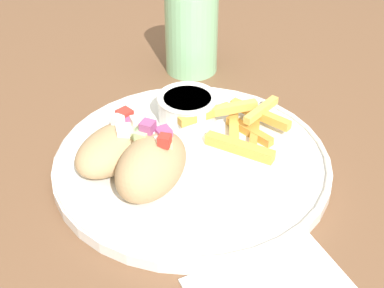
{
  "coord_description": "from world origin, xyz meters",
  "views": [
    {
      "loc": [
        -0.28,
        -0.42,
        1.15
      ],
      "look_at": [
        -0.02,
        -0.02,
        0.8
      ],
      "focal_mm": 50.0,
      "sensor_mm": 36.0,
      "label": 1
    }
  ],
  "objects_px": {
    "pita_sandwich_far": "(115,147)",
    "fries_pile": "(242,126)",
    "water_glass": "(191,35)",
    "pita_sandwich_near": "(152,165)",
    "sauce_ramekin": "(187,107)",
    "plate": "(192,161)"
  },
  "relations": [
    {
      "from": "pita_sandwich_near",
      "to": "pita_sandwich_far",
      "type": "height_order",
      "value": "pita_sandwich_near"
    },
    {
      "from": "pita_sandwich_near",
      "to": "sauce_ramekin",
      "type": "distance_m",
      "value": 0.13
    },
    {
      "from": "plate",
      "to": "water_glass",
      "type": "xyz_separation_m",
      "value": [
        0.13,
        0.2,
        0.05
      ]
    },
    {
      "from": "plate",
      "to": "fries_pile",
      "type": "distance_m",
      "value": 0.08
    },
    {
      "from": "fries_pile",
      "to": "water_glass",
      "type": "height_order",
      "value": "water_glass"
    },
    {
      "from": "pita_sandwich_far",
      "to": "plate",
      "type": "bearing_deg",
      "value": -47.33
    },
    {
      "from": "pita_sandwich_far",
      "to": "pita_sandwich_near",
      "type": "bearing_deg",
      "value": -97.83
    },
    {
      "from": "sauce_ramekin",
      "to": "plate",
      "type": "bearing_deg",
      "value": -119.29
    },
    {
      "from": "pita_sandwich_near",
      "to": "pita_sandwich_far",
      "type": "bearing_deg",
      "value": 71.61
    },
    {
      "from": "pita_sandwich_far",
      "to": "fries_pile",
      "type": "height_order",
      "value": "pita_sandwich_far"
    },
    {
      "from": "plate",
      "to": "water_glass",
      "type": "distance_m",
      "value": 0.24
    },
    {
      "from": "pita_sandwich_far",
      "to": "sauce_ramekin",
      "type": "bearing_deg",
      "value": -6.53
    },
    {
      "from": "pita_sandwich_far",
      "to": "water_glass",
      "type": "relative_size",
      "value": 0.98
    },
    {
      "from": "pita_sandwich_far",
      "to": "sauce_ramekin",
      "type": "height_order",
      "value": "pita_sandwich_far"
    },
    {
      "from": "pita_sandwich_near",
      "to": "fries_pile",
      "type": "distance_m",
      "value": 0.14
    },
    {
      "from": "pita_sandwich_far",
      "to": "fries_pile",
      "type": "distance_m",
      "value": 0.16
    },
    {
      "from": "pita_sandwich_near",
      "to": "fries_pile",
      "type": "xyz_separation_m",
      "value": [
        0.14,
        0.03,
        -0.02
      ]
    },
    {
      "from": "fries_pile",
      "to": "sauce_ramekin",
      "type": "height_order",
      "value": "sauce_ramekin"
    },
    {
      "from": "plate",
      "to": "sauce_ramekin",
      "type": "bearing_deg",
      "value": 60.71
    },
    {
      "from": "plate",
      "to": "pita_sandwich_far",
      "type": "bearing_deg",
      "value": 153.51
    },
    {
      "from": "pita_sandwich_far",
      "to": "water_glass",
      "type": "height_order",
      "value": "water_glass"
    },
    {
      "from": "sauce_ramekin",
      "to": "water_glass",
      "type": "relative_size",
      "value": 0.62
    }
  ]
}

